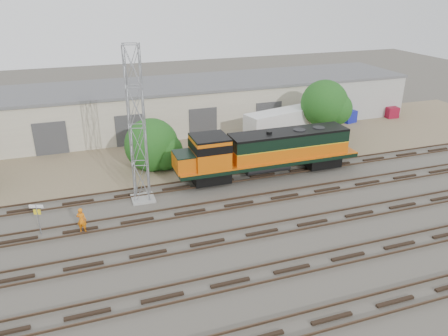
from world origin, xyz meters
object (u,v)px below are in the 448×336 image
object	(u,v)px
signal_tower	(137,129)
worker	(82,220)
semi_trailer	(295,120)
locomotive	(265,152)

from	to	relation	value
signal_tower	worker	xyz separation A→B (m)	(-4.81, -3.54, -5.03)
worker	semi_trailer	distance (m)	26.39
signal_tower	semi_trailer	world-z (taller)	signal_tower
signal_tower	worker	bearing A→B (deg)	-143.66
locomotive	worker	world-z (taller)	locomotive
locomotive	worker	size ratio (longest dim) A/B	9.10
worker	locomotive	bearing A→B (deg)	-140.28
worker	semi_trailer	size ratio (longest dim) A/B	0.15
locomotive	semi_trailer	xyz separation A→B (m)	(7.13, 7.92, -0.06)
signal_tower	semi_trailer	bearing A→B (deg)	26.25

